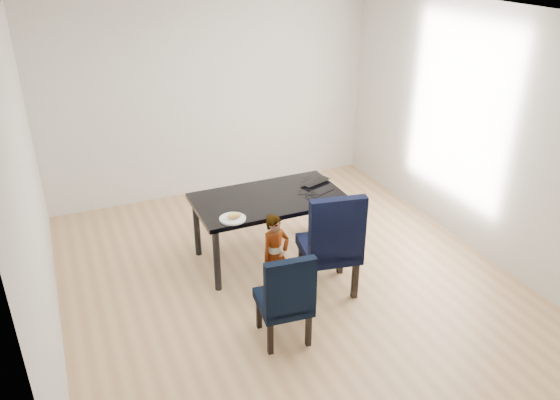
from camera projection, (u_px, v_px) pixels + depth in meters
name	position (u px, v px, depth m)	size (l,w,h in m)	color
floor	(288.00, 280.00, 5.77)	(4.50, 5.00, 0.01)	tan
ceiling	(289.00, 11.00, 4.57)	(4.50, 5.00, 0.01)	white
wall_back	(211.00, 96.00, 7.23)	(4.50, 0.01, 2.70)	silver
wall_front	(469.00, 313.00, 3.11)	(4.50, 0.01, 2.70)	silver
wall_left	(32.00, 204.00, 4.37)	(0.01, 5.00, 2.70)	white
wall_right	(476.00, 130.00, 5.98)	(0.01, 5.00, 2.70)	white
dining_table	(269.00, 228.00, 6.01)	(1.60, 0.90, 0.75)	black
chair_left	(283.00, 294.00, 4.76)	(0.44, 0.46, 0.92)	black
chair_right	(329.00, 240.00, 5.40)	(0.54, 0.56, 1.13)	black
child	(276.00, 255.00, 5.38)	(0.32, 0.21, 0.88)	#D35211
plate	(233.00, 219.00, 5.39)	(0.26, 0.26, 0.01)	silver
sandwich	(234.00, 216.00, 5.37)	(0.15, 0.07, 0.06)	gold
laptop	(312.00, 181.00, 6.20)	(0.36, 0.23, 0.03)	black
cable_tangle	(312.00, 196.00, 5.86)	(0.15, 0.15, 0.01)	black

